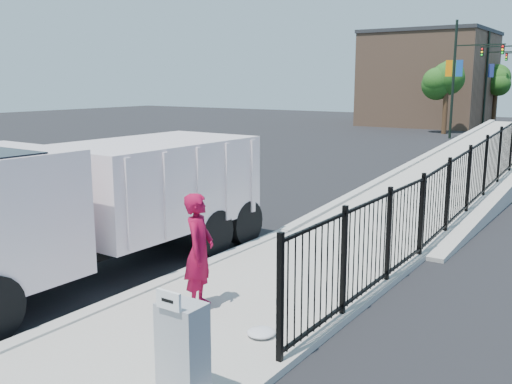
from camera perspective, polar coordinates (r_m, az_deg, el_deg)
The scene contains 15 objects.
ground at distance 11.76m, azimuth -7.40°, elevation -8.66°, with size 120.00×120.00×0.00m, color black.
sidewalk at distance 9.17m, azimuth -6.58°, elevation -14.12°, with size 3.55×12.00×0.12m, color #9E998E.
curb at distance 10.42m, azimuth -14.82°, elevation -11.12°, with size 0.30×12.00×0.16m, color #ADAAA3.
ramp at distance 25.14m, azimuth 21.50°, elevation 1.24°, with size 3.95×24.00×1.70m, color #9E998E.
iron_fence at distance 20.84m, azimuth 23.04°, elevation 1.75°, with size 0.10×28.00×1.80m, color black.
truck at distance 11.86m, azimuth -16.49°, elevation -0.80°, with size 2.86×8.38×2.86m.
worker at distance 9.72m, azimuth -5.71°, elevation -5.93°, with size 0.73×0.48×2.00m, color maroon.
utility_cabinet at distance 7.16m, azimuth -7.33°, elevation -15.61°, with size 0.55×0.40×1.25m, color gray.
arrow_sign at distance 6.71m, azimuth -8.74°, elevation -10.65°, with size 0.35×0.04×0.22m, color white.
debris at distance 8.96m, azimuth 0.51°, elevation -13.85°, with size 0.45×0.45×0.11m, color silver.
light_pole_0 at distance 42.01m, azimuth 19.57°, elevation 10.99°, with size 3.77×0.22×8.00m.
light_pole_2 at distance 52.51m, azimuth 22.37°, elevation 10.69°, with size 3.77×0.22×8.00m.
tree_0 at distance 45.61m, azimuth 18.55°, elevation 10.48°, with size 2.57×2.57×5.28m.
tree_2 at distance 56.52m, azimuth 22.89°, elevation 10.18°, with size 2.42×2.42×5.21m.
building at distance 54.77m, azimuth 16.89°, elevation 10.64°, with size 10.00×10.00×8.00m, color #8C664C.
Camera 1 is at (7.38, -8.26, 3.95)m, focal length 40.00 mm.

